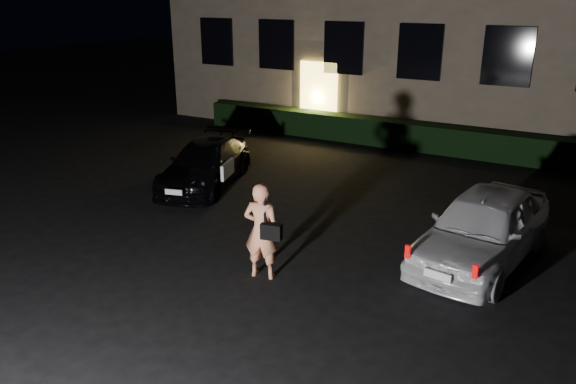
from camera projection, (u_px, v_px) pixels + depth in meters
The scene contains 5 objects.
ground at pixel (216, 290), 9.52m from camera, with size 80.00×80.00×0.00m, color black.
hedge at pixel (410, 135), 18.01m from camera, with size 15.00×0.70×0.85m, color black.
sedan at pixel (206, 164), 14.54m from camera, with size 2.60×4.17×1.13m.
hatch at pixel (483, 227), 10.33m from camera, with size 2.21×4.20×1.36m.
man at pixel (262, 231), 9.70m from camera, with size 0.79×0.55×1.76m.
Camera 1 is at (5.18, -6.73, 4.78)m, focal length 35.00 mm.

